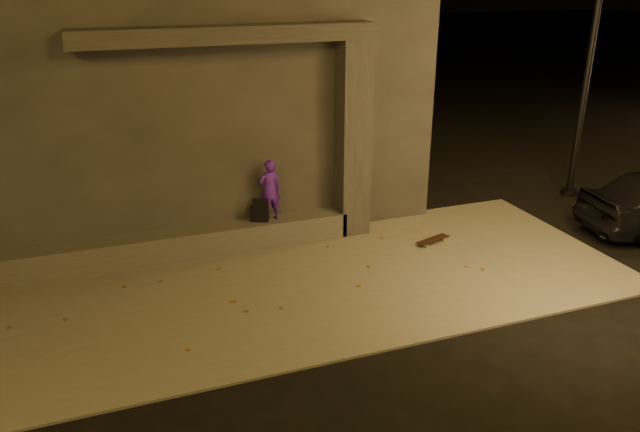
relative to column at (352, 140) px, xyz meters
name	(u,v)px	position (x,y,z in m)	size (l,w,h in m)	color
ground	(343,352)	(-1.70, -3.75, -1.84)	(120.00, 120.00, 0.00)	black
sidewalk	(296,285)	(-1.70, -1.75, -1.82)	(11.00, 4.40, 0.04)	slate
building	(179,83)	(-2.70, 2.74, 0.77)	(9.00, 5.10, 5.22)	#34312F
ledge	(184,242)	(-3.20, 0.00, -1.58)	(6.00, 0.55, 0.45)	#53504B
column	(352,140)	(0.00, 0.00, 0.00)	(0.55, 0.55, 3.60)	#34312F
canopy	(228,34)	(-2.20, 0.05, 1.94)	(5.00, 0.70, 0.28)	#34312F
skateboarder	(270,190)	(-1.60, 0.00, -0.79)	(0.41, 0.27, 1.13)	#521BB2
backpack	(260,213)	(-1.81, 0.00, -1.20)	(0.37, 0.31, 0.45)	black
skateboard	(433,240)	(1.18, -1.10, -1.74)	(0.74, 0.39, 0.08)	black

